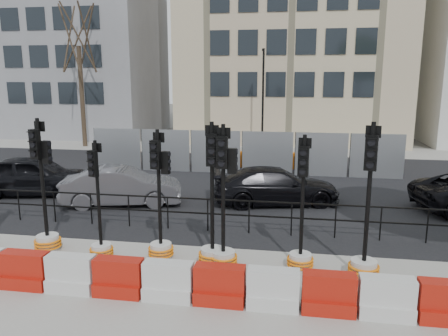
% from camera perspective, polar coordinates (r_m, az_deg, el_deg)
% --- Properties ---
extents(ground, '(120.00, 120.00, 0.00)m').
position_cam_1_polar(ground, '(11.78, -3.29, -10.27)').
color(ground, '#51514C').
rests_on(ground, ground).
extents(sidewalk_near, '(40.00, 6.00, 0.02)m').
position_cam_1_polar(sidewalk_near, '(9.15, -7.57, -17.15)').
color(sidewalk_near, gray).
rests_on(sidewalk_near, ground).
extents(road, '(40.00, 14.00, 0.03)m').
position_cam_1_polar(road, '(18.34, 1.47, -2.08)').
color(road, black).
rests_on(road, ground).
extents(sidewalk_far, '(40.00, 4.00, 0.02)m').
position_cam_1_polar(sidewalk_far, '(27.11, 4.08, 2.43)').
color(sidewalk_far, gray).
rests_on(sidewalk_far, ground).
extents(building_grey, '(11.00, 9.06, 14.00)m').
position_cam_1_polar(building_grey, '(36.61, -18.01, 15.32)').
color(building_grey, gray).
rests_on(building_grey, ground).
extents(building_cream, '(15.00, 10.06, 18.00)m').
position_cam_1_polar(building_cream, '(32.94, 9.03, 19.68)').
color(building_cream, beige).
rests_on(building_cream, ground).
extents(kerb_railing, '(18.00, 0.04, 1.00)m').
position_cam_1_polar(kerb_railing, '(12.65, -2.14, -5.37)').
color(kerb_railing, black).
rests_on(kerb_railing, ground).
extents(heras_fencing, '(14.33, 1.72, 2.00)m').
position_cam_1_polar(heras_fencing, '(20.89, 1.17, 1.60)').
color(heras_fencing, '#999DA2').
rests_on(heras_fencing, ground).
extents(lamp_post_far, '(0.12, 0.56, 6.00)m').
position_cam_1_polar(lamp_post_far, '(25.72, 5.09, 9.11)').
color(lamp_post_far, black).
rests_on(lamp_post_far, ground).
extents(tree_bare_far, '(2.00, 2.00, 9.00)m').
position_cam_1_polar(tree_bare_far, '(29.47, -18.51, 15.59)').
color(tree_bare_far, '#473828').
rests_on(tree_bare_far, ground).
extents(barrier_row, '(15.70, 0.50, 0.80)m').
position_cam_1_polar(barrier_row, '(9.16, -7.26, -14.61)').
color(barrier_row, '#B1240E').
rests_on(barrier_row, ground).
extents(traffic_signal_b, '(0.68, 0.68, 3.44)m').
position_cam_1_polar(traffic_signal_b, '(12.14, -22.25, -6.37)').
color(traffic_signal_b, silver).
rests_on(traffic_signal_b, ground).
extents(traffic_signal_c, '(0.58, 0.58, 2.96)m').
position_cam_1_polar(traffic_signal_c, '(11.28, -15.87, -8.40)').
color(traffic_signal_c, silver).
rests_on(traffic_signal_c, ground).
extents(traffic_signal_d, '(0.63, 0.63, 3.22)m').
position_cam_1_polar(traffic_signal_d, '(10.91, -8.30, -7.89)').
color(traffic_signal_d, silver).
rests_on(traffic_signal_d, ground).
extents(traffic_signal_e, '(0.68, 0.68, 3.44)m').
position_cam_1_polar(traffic_signal_e, '(10.46, -1.53, -8.98)').
color(traffic_signal_e, silver).
rests_on(traffic_signal_e, ground).
extents(traffic_signal_f, '(0.67, 0.67, 3.40)m').
position_cam_1_polar(traffic_signal_f, '(10.28, -0.05, -8.77)').
color(traffic_signal_f, silver).
rests_on(traffic_signal_f, ground).
extents(traffic_signal_g, '(0.63, 0.63, 3.18)m').
position_cam_1_polar(traffic_signal_g, '(10.40, 10.00, -9.61)').
color(traffic_signal_g, silver).
rests_on(traffic_signal_g, ground).
extents(traffic_signal_h, '(0.69, 0.69, 3.51)m').
position_cam_1_polar(traffic_signal_h, '(10.27, 17.92, -9.90)').
color(traffic_signal_h, silver).
rests_on(traffic_signal_h, ground).
extents(car_a, '(3.57, 5.20, 1.53)m').
position_cam_1_polar(car_a, '(18.04, -23.58, -0.87)').
color(car_a, black).
rests_on(car_a, ground).
extents(car_b, '(3.43, 4.80, 1.35)m').
position_cam_1_polar(car_b, '(15.65, -13.18, -2.35)').
color(car_b, '#4C4B50').
rests_on(car_b, ground).
extents(car_c, '(3.86, 5.30, 1.30)m').
position_cam_1_polar(car_c, '(15.52, 6.77, -2.34)').
color(car_c, black).
rests_on(car_c, ground).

